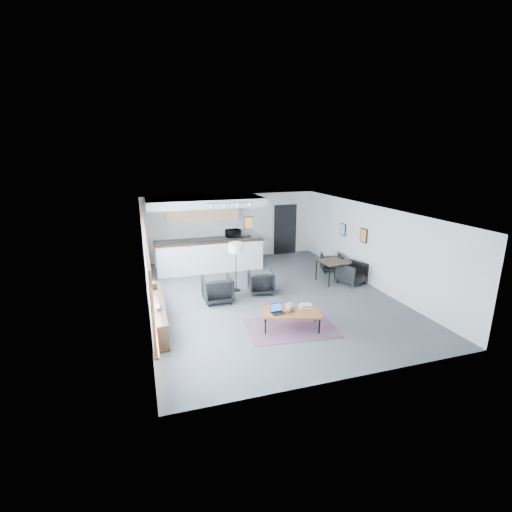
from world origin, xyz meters
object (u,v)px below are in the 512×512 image
object	(u,v)px
dining_table	(333,263)
microwave	(233,232)
dining_chair_far	(331,263)
book_stack	(306,306)
armchair_left	(217,288)
laptop	(277,310)
coffee_table	(291,312)
armchair_right	(261,281)
floor_lamp	(236,249)
dining_chair_near	(352,274)
ceramic_pot	(290,307)

from	to	relation	value
dining_table	microwave	distance (m)	4.42
dining_chair_far	book_stack	bearing A→B (deg)	70.77
armchair_left	dining_table	world-z (taller)	armchair_left
laptop	coffee_table	bearing A→B (deg)	-8.68
armchair_right	floor_lamp	bearing A→B (deg)	-24.98
dining_table	microwave	xyz separation A→B (m)	(-2.49, 3.63, 0.46)
armchair_left	armchair_right	bearing A→B (deg)	-168.43
armchair_right	dining_chair_near	size ratio (longest dim) A/B	1.13
laptop	ceramic_pot	bearing A→B (deg)	-13.00
ceramic_pot	dining_table	distance (m)	3.83
laptop	ceramic_pot	xyz separation A→B (m)	(0.33, -0.04, 0.06)
coffee_table	dining_chair_far	distance (m)	4.93
dining_chair_near	microwave	xyz separation A→B (m)	(-3.03, 3.95, 0.78)
ceramic_pot	floor_lamp	bearing A→B (deg)	101.20
laptop	book_stack	distance (m)	0.82
dining_chair_near	dining_chair_far	size ratio (longest dim) A/B	1.09
floor_lamp	dining_table	world-z (taller)	floor_lamp
dining_table	ceramic_pot	bearing A→B (deg)	-134.36
ceramic_pot	dining_chair_near	world-z (taller)	ceramic_pot
ceramic_pot	dining_table	world-z (taller)	dining_table
dining_table	floor_lamp	bearing A→B (deg)	176.32
armchair_left	coffee_table	bearing A→B (deg)	121.85
ceramic_pot	dining_table	xyz separation A→B (m)	(2.68, 2.74, 0.09)
armchair_right	floor_lamp	world-z (taller)	floor_lamp
book_stack	armchair_left	size ratio (longest dim) A/B	0.43
ceramic_pot	book_stack	bearing A→B (deg)	13.06
book_stack	dining_table	size ratio (longest dim) A/B	0.38
floor_lamp	dining_chair_far	world-z (taller)	floor_lamp
laptop	dining_chair_near	xyz separation A→B (m)	(3.55, 2.38, -0.18)
book_stack	microwave	world-z (taller)	microwave
laptop	ceramic_pot	size ratio (longest dim) A/B	1.35
dining_table	dining_chair_far	world-z (taller)	dining_table
floor_lamp	armchair_left	bearing A→B (deg)	-136.09
ceramic_pot	dining_chair_near	xyz separation A→B (m)	(3.22, 2.42, -0.24)
coffee_table	dining_table	xyz separation A→B (m)	(2.63, 2.72, 0.24)
armchair_left	dining_table	distance (m)	4.05
armchair_left	dining_table	bearing A→B (deg)	-172.88
book_stack	armchair_left	xyz separation A→B (m)	(-1.82, 2.12, -0.08)
armchair_right	dining_chair_near	bearing A→B (deg)	-174.93
armchair_right	microwave	bearing A→B (deg)	-84.44
book_stack	armchair_right	distance (m)	2.45
laptop	floor_lamp	distance (m)	3.03
floor_lamp	dining_chair_far	size ratio (longest dim) A/B	2.52
dining_chair_near	dining_chair_far	bearing A→B (deg)	68.99
book_stack	armchair_left	distance (m)	2.79
floor_lamp	book_stack	bearing A→B (deg)	-69.33
microwave	coffee_table	bearing A→B (deg)	-96.04
coffee_table	microwave	world-z (taller)	microwave
laptop	dining_chair_near	distance (m)	4.28
book_stack	dining_chair_near	distance (m)	3.58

